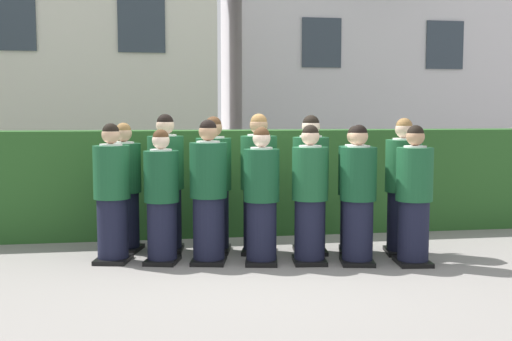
{
  "coord_description": "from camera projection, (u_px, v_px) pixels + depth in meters",
  "views": [
    {
      "loc": [
        -1.19,
        -7.06,
        1.72
      ],
      "look_at": [
        0.0,
        0.29,
        1.05
      ],
      "focal_mm": 44.14,
      "sensor_mm": 36.0,
      "label": 1
    }
  ],
  "objects": [
    {
      "name": "student_rear_row_1",
      "position": [
        166.0,
        186.0,
        7.84
      ],
      "size": [
        0.46,
        0.57,
        1.72
      ],
      "color": "black",
      "rests_on": "ground"
    },
    {
      "name": "school_building_main",
      "position": [
        88.0,
        26.0,
        13.94
      ],
      "size": [
        5.65,
        4.44,
        7.16
      ],
      "color": "beige",
      "rests_on": "ground"
    },
    {
      "name": "student_rear_row_4",
      "position": [
        310.0,
        187.0,
        7.76
      ],
      "size": [
        0.45,
        0.56,
        1.71
      ],
      "color": "black",
      "rests_on": "ground"
    },
    {
      "name": "student_front_row_4",
      "position": [
        310.0,
        198.0,
        7.22
      ],
      "size": [
        0.42,
        0.53,
        1.6
      ],
      "color": "black",
      "rests_on": "ground"
    },
    {
      "name": "student_rear_row_0",
      "position": [
        124.0,
        190.0,
        7.86
      ],
      "size": [
        0.48,
        0.56,
        1.61
      ],
      "color": "black",
      "rests_on": "ground"
    },
    {
      "name": "student_rear_row_5",
      "position": [
        355.0,
        193.0,
        7.78
      ],
      "size": [
        0.47,
        0.54,
        1.58
      ],
      "color": "black",
      "rests_on": "ground"
    },
    {
      "name": "student_front_row_0",
      "position": [
        112.0,
        196.0,
        7.28
      ],
      "size": [
        0.46,
        0.53,
        1.62
      ],
      "color": "black",
      "rests_on": "ground"
    },
    {
      "name": "student_front_row_6",
      "position": [
        414.0,
        199.0,
        7.16
      ],
      "size": [
        0.42,
        0.53,
        1.6
      ],
      "color": "black",
      "rests_on": "ground"
    },
    {
      "name": "student_front_row_1",
      "position": [
        162.0,
        200.0,
        7.23
      ],
      "size": [
        0.46,
        0.54,
        1.55
      ],
      "color": "black",
      "rests_on": "ground"
    },
    {
      "name": "ground_plane",
      "position": [
        260.0,
        263.0,
        7.28
      ],
      "size": [
        60.0,
        60.0,
        0.0
      ],
      "primitive_type": "plane",
      "color": "gray"
    },
    {
      "name": "hedge",
      "position": [
        238.0,
        182.0,
        9.07
      ],
      "size": [
        10.87,
        0.7,
        1.49
      ],
      "color": "#285623",
      "rests_on": "ground"
    },
    {
      "name": "student_front_row_3",
      "position": [
        261.0,
        199.0,
        7.2
      ],
      "size": [
        0.44,
        0.51,
        1.57
      ],
      "color": "black",
      "rests_on": "ground"
    },
    {
      "name": "student_rear_row_3",
      "position": [
        259.0,
        187.0,
        7.76
      ],
      "size": [
        0.5,
        0.58,
        1.73
      ],
      "color": "black",
      "rests_on": "ground"
    },
    {
      "name": "student_front_row_5",
      "position": [
        358.0,
        198.0,
        7.19
      ],
      "size": [
        0.45,
        0.52,
        1.6
      ],
      "color": "black",
      "rests_on": "ground"
    },
    {
      "name": "student_rear_row_6",
      "position": [
        403.0,
        189.0,
        7.71
      ],
      "size": [
        0.47,
        0.56,
        1.67
      ],
      "color": "black",
      "rests_on": "ground"
    },
    {
      "name": "school_building_annex",
      "position": [
        354.0,
        36.0,
        16.45
      ],
      "size": [
        6.92,
        4.68,
        7.29
      ],
      "color": "silver",
      "rests_on": "ground"
    },
    {
      "name": "student_rear_row_2",
      "position": [
        214.0,
        188.0,
        7.83
      ],
      "size": [
        0.48,
        0.55,
        1.69
      ],
      "color": "black",
      "rests_on": "ground"
    },
    {
      "name": "student_front_row_2",
      "position": [
        209.0,
        195.0,
        7.23
      ],
      "size": [
        0.47,
        0.54,
        1.66
      ],
      "color": "black",
      "rests_on": "ground"
    }
  ]
}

